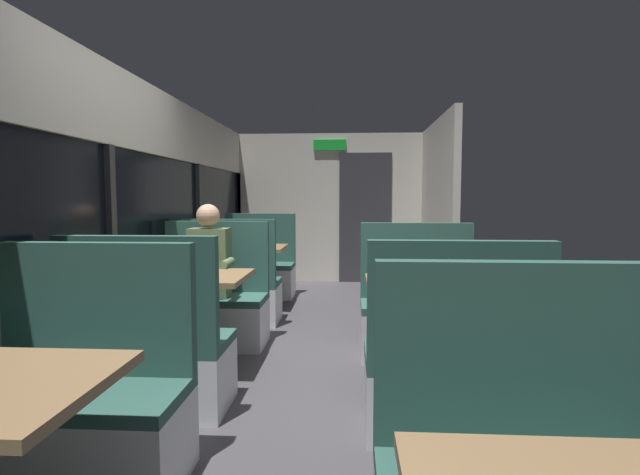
{
  "coord_description": "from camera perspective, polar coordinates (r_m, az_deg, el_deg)",
  "views": [
    {
      "loc": [
        0.34,
        -3.53,
        1.32
      ],
      "look_at": [
        -0.04,
        2.43,
        0.83
      ],
      "focal_mm": 27.79,
      "sensor_mm": 36.0,
      "label": 1
    }
  ],
  "objects": [
    {
      "name": "dining_table_far_window",
      "position": [
        5.93,
        -8.39,
        -1.97
      ],
      "size": [
        0.9,
        0.7,
        0.74
      ],
      "color": "#9E9EA3",
      "rests_on": "ground_plane"
    },
    {
      "name": "bench_mid_window_facing_entry",
      "position": [
        4.58,
        -12.19,
        -7.93
      ],
      "size": [
        0.95,
        0.5,
        1.1
      ],
      "color": "silver",
      "rests_on": "ground_plane"
    },
    {
      "name": "bench_mid_window_facing_end",
      "position": [
        3.3,
        -18.98,
        -13.04
      ],
      "size": [
        0.95,
        0.5,
        1.1
      ],
      "color": "silver",
      "rests_on": "ground_plane"
    },
    {
      "name": "carriage_window_panel_left",
      "position": [
        3.96,
        -23.22,
        1.25
      ],
      "size": [
        0.09,
        8.48,
        2.3
      ],
      "color": "beige",
      "rests_on": "ground_plane"
    },
    {
      "name": "dining_table_rear_aisle",
      "position": [
        3.51,
        12.8,
        -6.6
      ],
      "size": [
        0.9,
        0.7,
        0.74
      ],
      "color": "#9E9EA3",
      "rests_on": "ground_plane"
    },
    {
      "name": "ground_plane",
      "position": [
        3.78,
        -1.78,
        -15.89
      ],
      "size": [
        3.3,
        9.2,
        0.02
      ],
      "primitive_type": "cube",
      "color": "#423F44"
    },
    {
      "name": "coffee_cup_primary",
      "position": [
        5.89,
        -9.96,
        -0.62
      ],
      "size": [
        0.07,
        0.07,
        0.09
      ],
      "color": "white",
      "rests_on": "dining_table_far_window"
    },
    {
      "name": "bench_rear_aisle_facing_entry",
      "position": [
        4.25,
        11.21,
        -8.89
      ],
      "size": [
        0.95,
        0.5,
        1.1
      ],
      "color": "silver",
      "rests_on": "ground_plane"
    },
    {
      "name": "dining_table_mid_window",
      "position": [
        3.86,
        -15.1,
        -5.62
      ],
      "size": [
        0.9,
        0.7,
        0.74
      ],
      "color": "#9E9EA3",
      "rests_on": "ground_plane"
    },
    {
      "name": "carriage_aisle_panel_right",
      "position": [
        6.62,
        13.32,
        3.07
      ],
      "size": [
        0.08,
        2.4,
        2.3
      ],
      "primitive_type": "cube",
      "color": "beige",
      "rests_on": "ground_plane"
    },
    {
      "name": "seated_passenger",
      "position": [
        4.47,
        -12.49,
        -5.52
      ],
      "size": [
        0.47,
        0.55,
        1.26
      ],
      "color": "#26262D",
      "rests_on": "ground_plane"
    },
    {
      "name": "bench_near_window_facing_entry",
      "position": [
        2.66,
        -25.6,
        -17.67
      ],
      "size": [
        0.95,
        0.5,
        1.1
      ],
      "color": "silver",
      "rests_on": "ground_plane"
    },
    {
      "name": "bench_far_window_facing_entry",
      "position": [
        6.65,
        -7.11,
        -3.95
      ],
      "size": [
        0.95,
        0.5,
        1.1
      ],
      "color": "silver",
      "rests_on": "ground_plane"
    },
    {
      "name": "carriage_end_bulkhead",
      "position": [
        7.73,
        1.57,
        3.31
      ],
      "size": [
        2.9,
        0.11,
        2.3
      ],
      "color": "beige",
      "rests_on": "ground_plane"
    },
    {
      "name": "bench_far_window_facing_end",
      "position": [
        5.3,
        -9.93,
        -6.18
      ],
      "size": [
        0.95,
        0.5,
        1.1
      ],
      "color": "silver",
      "rests_on": "ground_plane"
    },
    {
      "name": "bench_rear_aisle_facing_end",
      "position": [
        2.93,
        14.93,
        -15.25
      ],
      "size": [
        0.95,
        0.5,
        1.1
      ],
      "color": "silver",
      "rests_on": "ground_plane"
    }
  ]
}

